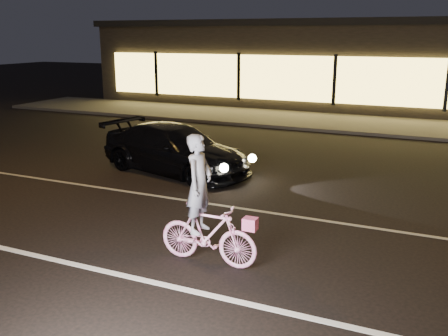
% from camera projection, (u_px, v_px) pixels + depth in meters
% --- Properties ---
extents(ground, '(90.00, 90.00, 0.00)m').
position_uv_depth(ground, '(156.00, 236.00, 8.97)').
color(ground, black).
rests_on(ground, ground).
extents(lane_stripe_near, '(60.00, 0.12, 0.01)m').
position_uv_depth(lane_stripe_near, '(105.00, 271.00, 7.64)').
color(lane_stripe_near, silver).
rests_on(lane_stripe_near, ground).
extents(lane_stripe_far, '(60.00, 0.10, 0.01)m').
position_uv_depth(lane_stripe_far, '(205.00, 203.00, 10.73)').
color(lane_stripe_far, gray).
rests_on(lane_stripe_far, ground).
extents(sidewalk, '(30.00, 4.00, 0.12)m').
position_uv_depth(sidewalk, '(323.00, 122.00, 20.42)').
color(sidewalk, '#383533').
rests_on(sidewalk, ground).
extents(storefront, '(25.40, 8.42, 4.20)m').
position_uv_depth(storefront, '(352.00, 62.00, 25.15)').
color(storefront, black).
rests_on(storefront, ground).
extents(cyclist, '(1.65, 0.57, 2.07)m').
position_uv_depth(cyclist, '(206.00, 219.00, 7.76)').
color(cyclist, '#F536A2').
rests_on(cyclist, ground).
extents(sedan, '(4.58, 2.70, 1.25)m').
position_uv_depth(sedan, '(175.00, 149.00, 12.99)').
color(sedan, black).
rests_on(sedan, ground).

